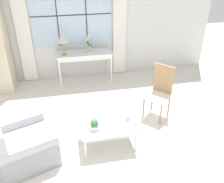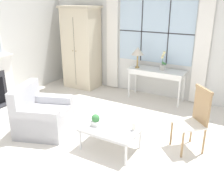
{
  "view_description": "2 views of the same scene",
  "coord_description": "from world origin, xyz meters",
  "views": [
    {
      "loc": [
        -0.23,
        -3.1,
        3.07
      ],
      "look_at": [
        0.51,
        0.65,
        0.8
      ],
      "focal_mm": 40.0,
      "sensor_mm": 36.0,
      "label": 1
    },
    {
      "loc": [
        2.17,
        -2.91,
        2.37
      ],
      "look_at": [
        0.25,
        0.46,
        0.93
      ],
      "focal_mm": 40.0,
      "sensor_mm": 36.0,
      "label": 2
    }
  ],
  "objects": [
    {
      "name": "potted_orchid",
      "position": [
        0.34,
        2.72,
        0.93
      ],
      "size": [
        0.16,
        0.12,
        0.46
      ],
      "color": "#BCB7AD",
      "rests_on": "console_table"
    },
    {
      "name": "pillar_candle",
      "position": [
        0.73,
        0.3,
        0.47
      ],
      "size": [
        0.09,
        0.09,
        0.14
      ],
      "color": "silver",
      "rests_on": "coffee_table"
    },
    {
      "name": "side_chair_wooden",
      "position": [
        1.54,
        0.91,
        0.6
      ],
      "size": [
        0.62,
        0.62,
        1.07
      ],
      "color": "white",
      "rests_on": "ground_plane"
    },
    {
      "name": "console_table",
      "position": [
        0.22,
        2.69,
        0.68
      ],
      "size": [
        1.35,
        0.5,
        0.77
      ],
      "color": "white",
      "rests_on": "ground_plane"
    },
    {
      "name": "potted_plant_small",
      "position": [
        0.12,
        0.14,
        0.51
      ],
      "size": [
        0.14,
        0.14,
        0.2
      ],
      "color": "white",
      "rests_on": "coffee_table"
    },
    {
      "name": "coffee_table",
      "position": [
        0.36,
        0.21,
        0.37
      ],
      "size": [
        0.95,
        0.64,
        0.41
      ],
      "color": "silver",
      "rests_on": "ground_plane"
    },
    {
      "name": "ground_plane",
      "position": [
        0.0,
        0.0,
        0.0
      ],
      "size": [
        14.0,
        14.0,
        0.0
      ],
      "primitive_type": "plane",
      "color": "silver"
    },
    {
      "name": "wall_back_windowed",
      "position": [
        0.0,
        3.02,
        1.4
      ],
      "size": [
        7.2,
        0.14,
        2.8
      ],
      "color": "silver",
      "rests_on": "ground_plane"
    },
    {
      "name": "armchair_upholstered",
      "position": [
        -1.06,
        0.11,
        0.3
      ],
      "size": [
        1.14,
        1.16,
        0.9
      ],
      "color": "#B2B2B7",
      "rests_on": "ground_plane"
    },
    {
      "name": "table_lamp",
      "position": [
        -0.27,
        2.62,
        1.18
      ],
      "size": [
        0.3,
        0.3,
        0.51
      ],
      "color": "#9E7F47",
      "rests_on": "console_table"
    }
  ]
}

